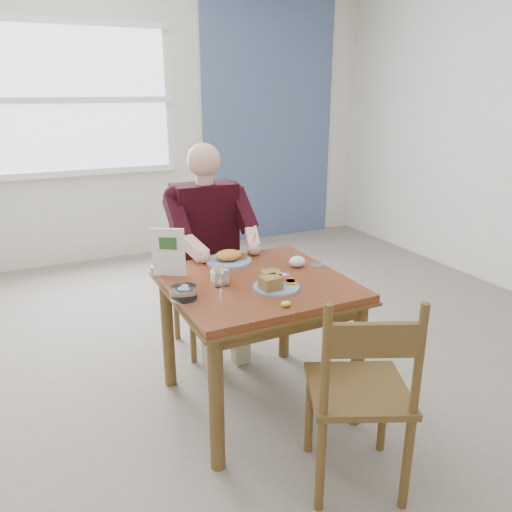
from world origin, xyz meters
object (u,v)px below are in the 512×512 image
far_plate (229,258)px  near_plate (274,283)px  chair_near (361,393)px  diner (209,235)px  table (257,299)px  chair_far (206,278)px

far_plate → near_plate: bearing=-84.4°
chair_near → far_plate: 1.13m
chair_near → diner: diner is taller
table → near_plate: near_plate is taller
table → near_plate: (0.03, -0.15, 0.14)m
diner → near_plate: bearing=-88.3°
diner → chair_far: bearing=90.0°
table → near_plate: 0.20m
far_plate → table: bearing=-86.4°
near_plate → far_plate: size_ratio=0.78×
near_plate → chair_near: bearing=-80.9°
diner → far_plate: size_ratio=4.23×
diner → near_plate: 0.85m
chair_far → near_plate: chair_far is taller
chair_near → near_plate: chair_near is taller
table → chair_far: (0.00, 0.80, -0.16)m
chair_far → diner: bearing=-90.0°
chair_far → far_plate: 0.56m
table → near_plate: bearing=-79.9°
near_plate → chair_far: bearing=91.6°
table → diner: diner is taller
table → chair_near: bearing=-80.7°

